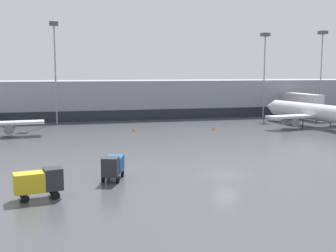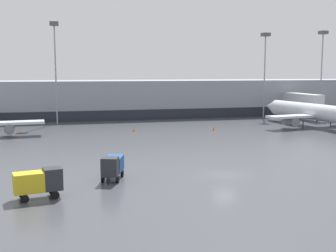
{
  "view_description": "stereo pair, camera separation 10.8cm",
  "coord_description": "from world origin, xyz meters",
  "views": [
    {
      "loc": [
        -16.9,
        -41.65,
        11.11
      ],
      "look_at": [
        -1.52,
        19.27,
        3.0
      ],
      "focal_mm": 45.0,
      "sensor_mm": 36.0,
      "label": 1
    },
    {
      "loc": [
        -16.79,
        -41.68,
        11.11
      ],
      "look_at": [
        -1.52,
        19.27,
        3.0
      ],
      "focal_mm": 45.0,
      "sensor_mm": 36.0,
      "label": 2
    }
  ],
  "objects": [
    {
      "name": "traffic_cone_1",
      "position": [
        -24.35,
        37.2,
        0.3
      ],
      "size": [
        0.37,
        0.37,
        0.61
      ],
      "color": "orange",
      "rests_on": "ground_plane"
    },
    {
      "name": "parked_jet_0",
      "position": [
        32.28,
        32.34,
        3.04
      ],
      "size": [
        22.1,
        32.9,
        10.58
      ],
      "rotation": [
        0.0,
        0.0,
        1.72
      ],
      "color": "silver",
      "rests_on": "ground_plane"
    },
    {
      "name": "apron_light_mast_0",
      "position": [
        45.62,
        50.91,
        16.31
      ],
      "size": [
        1.8,
        1.8,
        21.06
      ],
      "color": "gray",
      "rests_on": "ground_plane"
    },
    {
      "name": "terminal_building",
      "position": [
        0.17,
        61.92,
        4.49
      ],
      "size": [
        160.0,
        29.8,
        9.0
      ],
      "color": "gray",
      "rests_on": "ground_plane"
    },
    {
      "name": "ground_plane",
      "position": [
        0.0,
        0.0,
        0.0
      ],
      "size": [
        320.0,
        320.0,
        0.0
      ],
      "primitive_type": "plane",
      "color": "#424449"
    },
    {
      "name": "traffic_cone_2",
      "position": [
        10.94,
        33.26,
        0.39
      ],
      "size": [
        0.45,
        0.45,
        0.77
      ],
      "color": "orange",
      "rests_on": "ground_plane"
    },
    {
      "name": "traffic_cone_0",
      "position": [
        -4.09,
        35.33,
        0.33
      ],
      "size": [
        0.52,
        0.52,
        0.66
      ],
      "color": "orange",
      "rests_on": "ground_plane"
    },
    {
      "name": "apron_light_mast_6",
      "position": [
        -18.07,
        50.9,
        16.58
      ],
      "size": [
        1.8,
        1.8,
        21.46
      ],
      "color": "gray",
      "rests_on": "ground_plane"
    },
    {
      "name": "service_truck_1",
      "position": [
        -12.01,
        1.04,
        1.5
      ],
      "size": [
        2.86,
        4.49,
        2.58
      ],
      "rotation": [
        0.0,
        0.0,
        4.4
      ],
      "color": "#19478C",
      "rests_on": "ground_plane"
    },
    {
      "name": "apron_light_mast_5",
      "position": [
        30.74,
        51.95,
        15.83
      ],
      "size": [
        1.8,
        1.8,
        20.33
      ],
      "color": "gray",
      "rests_on": "ground_plane"
    },
    {
      "name": "service_truck_0",
      "position": [
        -19.09,
        -4.03,
        1.56
      ],
      "size": [
        4.34,
        2.36,
        2.65
      ],
      "rotation": [
        0.0,
        0.0,
        0.19
      ],
      "color": "gold",
      "rests_on": "ground_plane"
    }
  ]
}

